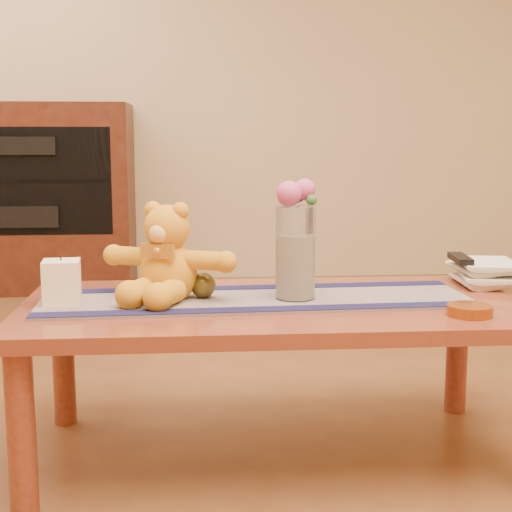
{
  "coord_description": "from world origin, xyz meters",
  "views": [
    {
      "loc": [
        -0.21,
        -2.03,
        0.91
      ],
      "look_at": [
        -0.05,
        0.0,
        0.58
      ],
      "focal_mm": 52.33,
      "sensor_mm": 36.0,
      "label": 1
    }
  ],
  "objects": [
    {
      "name": "blue_flower_side",
      "position": [
        0.03,
        0.02,
        0.74
      ],
      "size": [
        0.04,
        0.04,
        0.04
      ],
      "primitive_type": "sphere",
      "color": "#445893",
      "rests_on": "glass_vase"
    },
    {
      "name": "blue_flower_back",
      "position": [
        0.07,
        0.03,
        0.75
      ],
      "size": [
        0.04,
        0.04,
        0.04
      ],
      "primitive_type": "sphere",
      "color": "#445893",
      "rests_on": "glass_vase"
    },
    {
      "name": "rose_right",
      "position": [
        0.09,
        0.0,
        0.76
      ],
      "size": [
        0.06,
        0.06,
        0.06
      ],
      "primitive_type": "sphere",
      "color": "#C6457F",
      "rests_on": "glass_vase"
    },
    {
      "name": "stereo_upper",
      "position": [
        -1.2,
        2.35,
        0.86
      ],
      "size": [
        0.42,
        0.28,
        0.1
      ],
      "primitive_type": "cube",
      "color": "black",
      "rests_on": "media_cabinet"
    },
    {
      "name": "book_lower",
      "position": [
        0.6,
        0.19,
        0.48
      ],
      "size": [
        0.2,
        0.25,
        0.02
      ],
      "primitive_type": "imported",
      "rotation": [
        0.0,
        0.0,
        -0.19
      ],
      "color": "beige",
      "rests_on": "book_bottom"
    },
    {
      "name": "stereo_lower",
      "position": [
        -1.2,
        2.35,
        0.46
      ],
      "size": [
        0.42,
        0.28,
        0.12
      ],
      "primitive_type": "cube",
      "color": "black",
      "rests_on": "media_cabinet"
    },
    {
      "name": "leaf_sprig",
      "position": [
        0.1,
        -0.02,
        0.74
      ],
      "size": [
        0.03,
        0.03,
        0.03
      ],
      "primitive_type": "sphere",
      "color": "#33662D",
      "rests_on": "glass_vase"
    },
    {
      "name": "pillar_candle",
      "position": [
        -0.58,
        -0.01,
        0.52
      ],
      "size": [
        0.11,
        0.11,
        0.12
      ],
      "primitive_type": "cube",
      "rotation": [
        0.0,
        0.0,
        0.1
      ],
      "color": "#FFEDBB",
      "rests_on": "persian_runner"
    },
    {
      "name": "runner_border_far",
      "position": [
        -0.05,
        0.16,
        0.46
      ],
      "size": [
        1.2,
        0.11,
        0.0
      ],
      "primitive_type": "cube",
      "rotation": [
        0.0,
        0.0,
        0.04
      ],
      "color": "#14133A",
      "rests_on": "persian_runner"
    },
    {
      "name": "persian_runner",
      "position": [
        -0.05,
        0.02,
        0.45
      ],
      "size": [
        1.21,
        0.4,
        0.01
      ],
      "primitive_type": "cube",
      "rotation": [
        0.0,
        0.0,
        0.04
      ],
      "color": "#1A1E48",
      "rests_on": "coffee_table_top"
    },
    {
      "name": "cabinet_cavity",
      "position": [
        -1.2,
        2.25,
        0.66
      ],
      "size": [
        1.02,
        0.03,
        0.61
      ],
      "primitive_type": "cube",
      "color": "black",
      "rests_on": "media_cabinet"
    },
    {
      "name": "table_leg_fl",
      "position": [
        -0.64,
        -0.29,
        0.21
      ],
      "size": [
        0.07,
        0.07,
        0.41
      ],
      "primitive_type": "cylinder",
      "color": "maroon",
      "rests_on": "floor"
    },
    {
      "name": "floor",
      "position": [
        0.0,
        0.0,
        0.0
      ],
      "size": [
        5.5,
        5.5,
        0.0
      ],
      "primitive_type": "plane",
      "color": "brown",
      "rests_on": "ground"
    },
    {
      "name": "tv_remote",
      "position": [
        0.6,
        0.18,
        0.54
      ],
      "size": [
        0.06,
        0.16,
        0.02
      ],
      "primitive_type": "cube",
      "rotation": [
        0.0,
        0.0,
        -0.11
      ],
      "color": "black",
      "rests_on": "book_top"
    },
    {
      "name": "table_leg_br",
      "position": [
        0.64,
        0.29,
        0.21
      ],
      "size": [
        0.07,
        0.07,
        0.41
      ],
      "primitive_type": "cylinder",
      "color": "maroon",
      "rests_on": "floor"
    },
    {
      "name": "candle_wick",
      "position": [
        -0.58,
        -0.01,
        0.58
      ],
      "size": [
        0.0,
        0.0,
        0.01
      ],
      "primitive_type": "cylinder",
      "rotation": [
        0.0,
        0.0,
        0.1
      ],
      "color": "black",
      "rests_on": "pillar_candle"
    },
    {
      "name": "table_leg_bl",
      "position": [
        -0.64,
        0.29,
        0.21
      ],
      "size": [
        0.07,
        0.07,
        0.41
      ],
      "primitive_type": "cylinder",
      "color": "maroon",
      "rests_on": "floor"
    },
    {
      "name": "cabinet_shelf",
      "position": [
        -1.2,
        2.33,
        0.66
      ],
      "size": [
        1.02,
        0.2,
        0.02
      ],
      "primitive_type": "cube",
      "color": "black",
      "rests_on": "media_cabinet"
    },
    {
      "name": "rose_left",
      "position": [
        0.04,
        -0.01,
        0.75
      ],
      "size": [
        0.07,
        0.07,
        0.07
      ],
      "primitive_type": "sphere",
      "color": "#C6457F",
      "rests_on": "glass_vase"
    },
    {
      "name": "book_upper",
      "position": [
        0.59,
        0.2,
        0.5
      ],
      "size": [
        0.17,
        0.22,
        0.02
      ],
      "primitive_type": "imported",
      "rotation": [
        0.0,
        0.0,
        -0.0
      ],
      "color": "beige",
      "rests_on": "book_lower"
    },
    {
      "name": "coffee_table_top",
      "position": [
        0.0,
        0.0,
        0.43
      ],
      "size": [
        1.4,
        0.7,
        0.04
      ],
      "primitive_type": "cube",
      "color": "maroon",
      "rests_on": "floor"
    },
    {
      "name": "amber_dish",
      "position": [
        0.49,
        -0.21,
        0.46
      ],
      "size": [
        0.12,
        0.12,
        0.03
      ],
      "primitive_type": "cylinder",
      "rotation": [
        0.0,
        0.0,
        0.07
      ],
      "color": "#BF5914",
      "rests_on": "coffee_table_top"
    },
    {
      "name": "book_top",
      "position": [
        0.6,
        0.19,
        0.52
      ],
      "size": [
        0.2,
        0.25,
        0.02
      ],
      "primitive_type": "imported",
      "rotation": [
        0.0,
        0.0,
        -0.16
      ],
      "color": "beige",
      "rests_on": "book_upper"
    },
    {
      "name": "runner_border_near",
      "position": [
        -0.04,
        -0.13,
        0.46
      ],
      "size": [
        1.2,
        0.11,
        0.0
      ],
      "primitive_type": "cube",
      "rotation": [
        0.0,
        0.0,
        0.04
      ],
      "color": "#14133A",
      "rests_on": "persian_runner"
    },
    {
      "name": "glass_vase",
      "position": [
        0.06,
        -0.0,
        0.59
      ],
      "size": [
        0.11,
        0.11,
        0.26
      ],
      "primitive_type": "cylinder",
      "color": "silver",
      "rests_on": "persian_runner"
    },
    {
      "name": "media_cabinet",
      "position": [
        -1.2,
        2.48,
        0.55
      ],
      "size": [
        1.2,
        0.5,
        1.1
      ],
      "primitive_type": "cube",
      "color": "black",
      "rests_on": "floor"
    },
    {
      "name": "bronze_ball",
      "position": [
        -0.2,
        0.03,
        0.49
      ],
      "size": [
        0.08,
        0.08,
        0.07
      ],
      "primitive_type": "sphere",
      "rotation": [
        0.0,
        0.0,
        -0.19
      ],
      "color": "#4A4218",
      "rests_on": "persian_runner"
    },
    {
      "name": "book_bottom",
      "position": [
        0.6,
        0.19,
        0.46
      ],
      "size": [
        0.18,
        0.23,
        0.02
      ],
      "primitive_type": "imported",
      "rotation": [
        0.0,
        0.0,
        -0.05
      ],
      "color": "beige",
      "rests_on": "coffee_table_top"
    },
    {
      "name": "potpourri_fill",
      "position": [
        0.06,
        -0.0,
        0.55
      ],
      "size": [
        0.09,
        0.09,
        0.18
      ],
      "primitive_type": "cylinder",
      "color": "beige",
      "rests_on": "glass_vase"
    },
    {
      "name": "teddy_bear",
      "position": [
        -0.29,
        0.04,
        0.59
      ],
      "size": [
        0.47,
        0.44,
        0.26
      ],
      "primitive_type": null,
      "rotation": [
        0.0,
        0.0,
        -0.43
      ],
      "color": "orange",
      "rests_on": "persian_runner"
    },
    {
      "name": "wall_back",
      "position": [
        0.0,
        2.75,
        1.35
      ],
      "size": [
        5.5,
        0.0,
        5.5
      ],
      "primitive_type": "plane",
      "rotation": [
        1.57,
        0.0,
        0.0
      ],
      "color": "#CDB483",
      "rests_on": "floor"
    }
  ]
}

